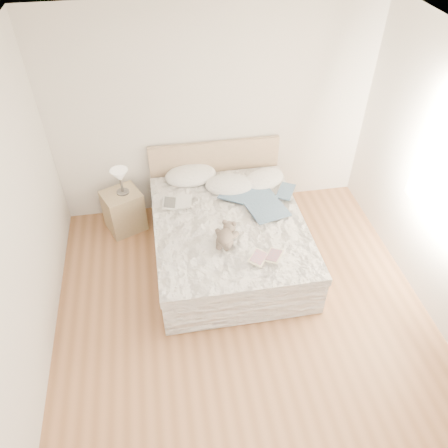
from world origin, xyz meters
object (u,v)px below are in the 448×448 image
Objects in this scene: table_lamp at (120,177)px; photo_book at (177,203)px; nightstand at (124,211)px; bed at (228,235)px; childrens_book at (266,257)px; teddy_bear at (225,242)px.

photo_book is (0.65, -0.40, -0.17)m from table_lamp.
nightstand is at bearing -152.40° from table_lamp.
bed reaches higher than childrens_book.
teddy_bear reaches higher than photo_book.
nightstand is at bearing 158.55° from photo_book.
table_lamp is (0.03, 0.02, 0.52)m from nightstand.
nightstand is 1.56× the size of photo_book.
nightstand is at bearing 150.24° from bed.
teddy_bear is at bearing -47.25° from table_lamp.
teddy_bear is at bearing -46.03° from nightstand.
table_lamp reaches higher than photo_book.
childrens_book reaches higher than nightstand.
table_lamp is 0.95× the size of photo_book.
bed is 6.47× the size of childrens_book.
bed is 0.72m from photo_book.
photo_book is at bearing -29.67° from nightstand.
bed reaches higher than teddy_bear.
table_lamp is 2.09m from childrens_book.
photo_book is at bearing 164.23° from childrens_book.
teddy_bear is (-0.12, -0.46, 0.34)m from bed.
childrens_book is (1.48, -1.46, -0.17)m from table_lamp.
nightstand is 1.72× the size of teddy_bear.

